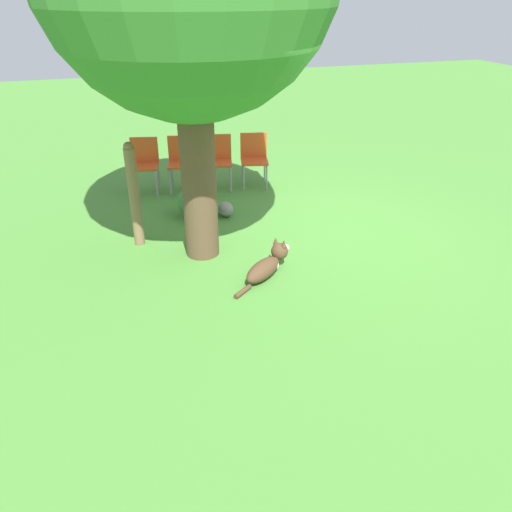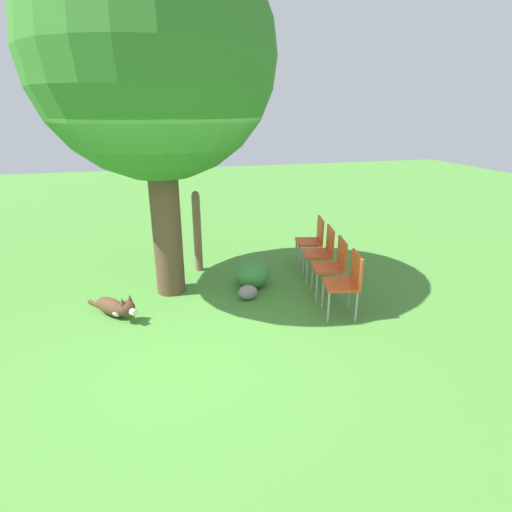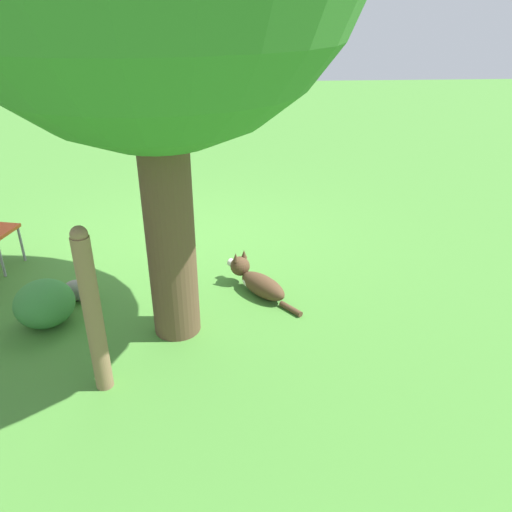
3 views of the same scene
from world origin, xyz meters
TOP-DOWN VIEW (x-y plane):
  - ground_plane at (0.00, 0.00)m, footprint 30.00×30.00m
  - dog at (-0.80, 0.81)m, footprint 0.72×0.88m
  - fence_post at (0.48, 2.15)m, footprint 0.13×0.13m
  - garden_rock at (1.02, 0.84)m, footprint 0.28×0.21m
  - low_shrub at (1.19, 1.25)m, footprint 0.54×0.54m

SIDE VIEW (x-z plane):
  - ground_plane at x=0.00m, z-range 0.00..0.00m
  - garden_rock at x=1.02m, z-range 0.00..0.22m
  - dog at x=-0.80m, z-range -0.06..0.31m
  - low_shrub at x=1.19m, z-range 0.00..0.43m
  - fence_post at x=0.48m, z-range 0.01..1.37m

